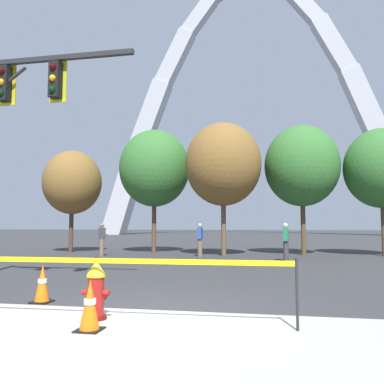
% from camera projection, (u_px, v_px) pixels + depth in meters
% --- Properties ---
extents(ground_plane, '(240.00, 240.00, 0.00)m').
position_uv_depth(ground_plane, '(150.00, 312.00, 6.77)').
color(ground_plane, '#333335').
extents(fire_hydrant, '(0.46, 0.48, 0.99)m').
position_uv_depth(fire_hydrant, '(96.00, 290.00, 6.29)').
color(fire_hydrant, '#5E0F0D').
rests_on(fire_hydrant, ground).
extents(caution_tape_barrier, '(6.21, 0.17, 1.03)m').
position_uv_depth(caution_tape_barrier, '(93.00, 275.00, 6.12)').
color(caution_tape_barrier, '#232326').
rests_on(caution_tape_barrier, ground).
extents(traffic_cone_by_hydrant, '(0.36, 0.36, 0.73)m').
position_uv_depth(traffic_cone_by_hydrant, '(90.00, 305.00, 5.60)').
color(traffic_cone_by_hydrant, black).
rests_on(traffic_cone_by_hydrant, ground).
extents(traffic_cone_mid_sidewalk, '(0.36, 0.36, 0.73)m').
position_uv_depth(traffic_cone_mid_sidewalk, '(42.00, 284.00, 7.66)').
color(traffic_cone_mid_sidewalk, black).
rests_on(traffic_cone_mid_sidewalk, ground).
extents(monument_arch, '(47.90, 3.10, 42.02)m').
position_uv_depth(monument_arch, '(252.00, 116.00, 60.78)').
color(monument_arch, '#B2B5BC').
rests_on(monument_arch, ground).
extents(tree_far_left, '(3.25, 3.25, 5.69)m').
position_uv_depth(tree_far_left, '(72.00, 182.00, 22.11)').
color(tree_far_left, '#473323').
rests_on(tree_far_left, ground).
extents(tree_left_mid, '(3.86, 3.86, 6.75)m').
position_uv_depth(tree_left_mid, '(154.00, 168.00, 21.72)').
color(tree_left_mid, brown).
rests_on(tree_left_mid, ground).
extents(tree_center_left, '(3.77, 3.77, 6.59)m').
position_uv_depth(tree_center_left, '(223.00, 164.00, 19.52)').
color(tree_center_left, brown).
rests_on(tree_center_left, ground).
extents(tree_center_right, '(3.76, 3.76, 6.59)m').
position_uv_depth(tree_center_right, '(302.00, 166.00, 20.06)').
color(tree_center_right, brown).
rests_on(tree_center_right, ground).
extents(tree_right_mid, '(3.59, 3.59, 6.28)m').
position_uv_depth(tree_right_mid, '(381.00, 168.00, 19.38)').
color(tree_right_mid, brown).
rests_on(tree_right_mid, ground).
extents(pedestrian_walking_left, '(0.23, 0.36, 1.59)m').
position_uv_depth(pedestrian_walking_left, '(200.00, 239.00, 18.76)').
color(pedestrian_walking_left, brown).
rests_on(pedestrian_walking_left, ground).
extents(pedestrian_standing_center, '(0.39, 0.31, 1.59)m').
position_uv_depth(pedestrian_standing_center, '(102.00, 239.00, 19.03)').
color(pedestrian_standing_center, brown).
rests_on(pedestrian_standing_center, ground).
extents(pedestrian_walking_right, '(0.25, 0.37, 1.59)m').
position_uv_depth(pedestrian_walking_right, '(286.00, 242.00, 16.32)').
color(pedestrian_walking_right, '#38383D').
rests_on(pedestrian_walking_right, ground).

